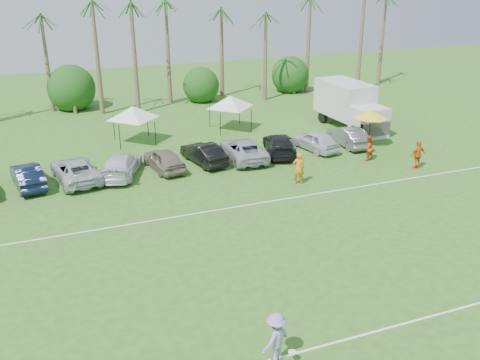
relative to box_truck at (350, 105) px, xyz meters
name	(u,v)px	position (x,y,z in m)	size (l,w,h in m)	color
field_lines	(275,260)	(-14.54, -17.12, -1.95)	(80.00, 12.10, 0.01)	white
palm_tree_4	(90,27)	(-18.54, 12.88, 5.53)	(2.40, 2.40, 8.90)	brown
palm_tree_5	(135,15)	(-14.54, 12.88, 6.40)	(2.40, 2.40, 9.90)	brown
palm_tree_6	(179,4)	(-10.54, 12.88, 7.26)	(2.40, 2.40, 10.90)	brown
palm_tree_8	(269,20)	(-1.54, 12.88, 5.53)	(2.40, 2.40, 8.90)	brown
palm_tree_9	(315,9)	(3.46, 12.88, 6.40)	(2.40, 2.40, 9.90)	brown
bush_tree_1	(72,92)	(-20.54, 13.88, -0.15)	(4.00, 4.00, 4.00)	brown
bush_tree_2	(199,82)	(-8.54, 13.88, -0.15)	(4.00, 4.00, 4.00)	brown
bush_tree_3	(290,75)	(1.46, 13.88, -0.15)	(4.00, 4.00, 4.00)	brown
sideline_player_a	(299,168)	(-9.38, -9.29, -0.95)	(0.73, 0.48, 2.01)	orange
sideline_player_b	(368,148)	(-3.03, -7.23, -1.07)	(0.86, 0.67, 1.76)	#CA4716
sideline_player_c	(418,155)	(-0.89, -9.76, -1.00)	(1.12, 0.47, 1.91)	orange
box_truck	(350,105)	(0.00, 0.00, 0.00)	(2.99, 7.19, 3.65)	silver
canopy_tent_left	(132,106)	(-17.15, 2.48, 0.85)	(4.04, 4.04, 3.27)	black
canopy_tent_right	(230,96)	(-9.26, 3.06, 0.86)	(4.05, 4.05, 3.29)	black
market_umbrella	(371,114)	(-1.21, -4.66, 0.49)	(2.44, 2.44, 2.72)	black
frisbee_player	(276,338)	(-17.34, -23.19, -1.02)	(1.39, 1.14, 1.87)	#9487C0
parked_car_1	(28,176)	(-24.82, -3.82, -1.25)	(1.49, 4.28, 1.41)	#0F1A34
parked_car_2	(76,170)	(-22.03, -3.88, -1.25)	(2.34, 5.08, 1.41)	silver
parked_car_3	(121,165)	(-19.25, -3.95, -1.25)	(1.98, 4.86, 1.41)	silver
parked_car_4	(164,159)	(-16.46, -3.93, -1.25)	(1.67, 4.14, 1.41)	gray
parked_car_5	(204,153)	(-13.67, -3.71, -1.25)	(1.49, 4.28, 1.41)	black
parked_car_6	(243,149)	(-10.89, -3.95, -1.25)	(2.34, 5.08, 1.41)	#ACB2BD
parked_car_7	(279,144)	(-8.10, -3.80, -1.25)	(1.98, 4.86, 1.41)	black
parked_car_8	(315,141)	(-5.32, -3.98, -1.25)	(1.67, 4.14, 1.41)	silver
parked_car_9	(348,136)	(-2.53, -3.94, -1.25)	(1.49, 4.28, 1.41)	slate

